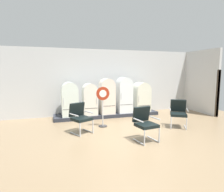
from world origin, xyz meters
name	(u,v)px	position (x,y,z in m)	size (l,w,h in m)	color
ground	(135,138)	(0.00, 0.00, -0.03)	(12.00, 10.00, 0.05)	#866F51
back_wall	(103,82)	(0.00, 3.66, 1.54)	(11.76, 0.12, 3.05)	silver
side_wall_right	(201,82)	(4.66, 2.47, 1.51)	(0.16, 2.20, 3.05)	silver
display_plinth	(107,114)	(0.00, 3.02, 0.08)	(4.72, 0.95, 0.15)	#282C35
refrigerator_0	(70,98)	(-1.67, 2.93, 0.91)	(0.68, 0.72, 1.43)	silver
refrigerator_1	(90,98)	(-0.82, 2.90, 0.88)	(0.60, 0.64, 1.37)	silver
refrigerator_2	(107,95)	(-0.05, 2.89, 0.99)	(0.63, 0.63, 1.57)	silver
refrigerator_3	(124,94)	(0.77, 2.89, 1.01)	(0.64, 0.63, 1.61)	white
refrigerator_4	(141,96)	(1.65, 2.94, 0.86)	(0.71, 0.72, 1.37)	silver
armchair_left	(80,116)	(-1.52, 1.02, 0.57)	(0.79, 0.82, 0.99)	silver
armchair_right	(178,112)	(2.01, 0.60, 0.57)	(0.81, 0.84, 0.99)	silver
armchair_center	(145,122)	(0.18, -0.29, 0.57)	(0.68, 0.71, 0.99)	silver
sign_stand	(103,107)	(-0.62, 1.46, 0.75)	(0.49, 0.32, 1.48)	#2D2D30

